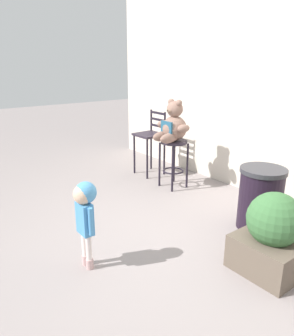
# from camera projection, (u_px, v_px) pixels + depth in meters

# --- Properties ---
(ground_plane) EXTENTS (24.00, 24.00, 0.00)m
(ground_plane) POSITION_uv_depth(u_px,v_px,m) (170.00, 244.00, 3.49)
(ground_plane) COLOR gray
(bar_stool_with_teddy) EXTENTS (0.40, 0.40, 0.73)m
(bar_stool_with_teddy) POSITION_uv_depth(u_px,v_px,m) (174.00, 154.00, 4.93)
(bar_stool_with_teddy) COLOR #28212D
(bar_stool_with_teddy) RESTS_ON ground_plane
(teddy_bear) EXTENTS (0.57, 0.51, 0.60)m
(teddy_bear) POSITION_uv_depth(u_px,v_px,m) (173.00, 126.00, 4.78)
(teddy_bear) COLOR #866658
(teddy_bear) RESTS_ON bar_stool_with_teddy
(child_walking) EXTENTS (0.27, 0.21, 0.84)m
(child_walking) POSITION_uv_depth(u_px,v_px,m) (85.00, 207.00, 2.92)
(child_walking) COLOR #C69F9D
(child_walking) RESTS_ON ground_plane
(trash_bin) EXTENTS (0.51, 0.51, 0.72)m
(trash_bin) POSITION_uv_depth(u_px,v_px,m) (260.00, 198.00, 3.73)
(trash_bin) COLOR black
(trash_bin) RESTS_ON ground_plane
(bar_chair_empty) EXTENTS (0.43, 0.43, 1.06)m
(bar_chair_empty) POSITION_uv_depth(u_px,v_px,m) (151.00, 138.00, 5.49)
(bar_chair_empty) COLOR #28212D
(bar_chair_empty) RESTS_ON ground_plane
(planter_with_shrub) EXTENTS (0.58, 0.58, 0.76)m
(planter_with_shrub) POSITION_uv_depth(u_px,v_px,m) (272.00, 236.00, 2.96)
(planter_with_shrub) COLOR brown
(planter_with_shrub) RESTS_ON ground_plane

